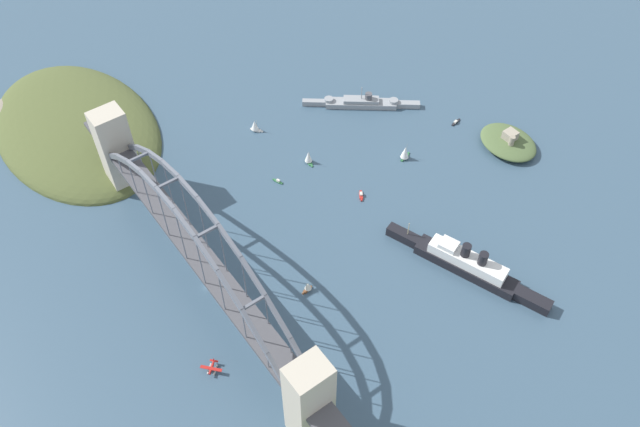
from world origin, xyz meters
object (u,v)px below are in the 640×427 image
at_px(naval_cruiser, 362,103).
at_px(seaplane_taxiing_near_bridge, 212,368).
at_px(small_boat_3, 308,286).
at_px(small_boat_5, 361,195).
at_px(ocean_liner, 467,264).
at_px(small_boat_1, 278,181).
at_px(fort_island_mid_harbor, 508,142).
at_px(small_boat_6, 456,122).
at_px(small_boat_0, 308,157).
at_px(harbor_arch_bridge, 198,254).
at_px(small_boat_2, 405,152).
at_px(small_boat_4, 255,125).

xyz_separation_m(naval_cruiser, seaplane_taxiing_near_bridge, (115.84, -191.41, -0.76)).
height_order(small_boat_3, small_boat_5, small_boat_3).
relative_size(ocean_liner, naval_cruiser, 1.43).
distance_m(ocean_liner, seaplane_taxiing_near_bridge, 151.94).
relative_size(ocean_liner, small_boat_5, 12.57).
relative_size(ocean_liner, small_boat_1, 13.31).
height_order(fort_island_mid_harbor, small_boat_1, fort_island_mid_harbor).
bearing_deg(small_boat_6, small_boat_0, -105.82).
bearing_deg(seaplane_taxiing_near_bridge, harbor_arch_bridge, 153.84).
bearing_deg(ocean_liner, small_boat_5, -171.31).
bearing_deg(fort_island_mid_harbor, small_boat_2, -117.08).
bearing_deg(small_boat_4, naval_cruiser, 72.73).
height_order(ocean_liner, naval_cruiser, ocean_liner).
distance_m(fort_island_mid_harbor, small_boat_2, 71.43).
bearing_deg(naval_cruiser, ocean_liner, -16.19).
bearing_deg(seaplane_taxiing_near_bridge, small_boat_6, 105.06).
xyz_separation_m(small_boat_3, small_boat_6, (-51.82, 164.57, -2.64)).
xyz_separation_m(seaplane_taxiing_near_bridge, small_boat_0, (-92.42, 127.30, 2.62)).
relative_size(small_boat_3, small_boat_4, 0.74).
relative_size(harbor_arch_bridge, small_boat_3, 36.45).
distance_m(harbor_arch_bridge, small_boat_2, 160.18).
xyz_separation_m(small_boat_1, small_boat_5, (41.32, 35.32, 0.06)).
bearing_deg(ocean_liner, small_boat_0, -170.34).
relative_size(small_boat_1, small_boat_4, 0.75).
distance_m(harbor_arch_bridge, small_boat_1, 94.13).
distance_m(small_boat_4, small_boat_5, 93.54).
relative_size(fort_island_mid_harbor, small_boat_0, 3.93).
bearing_deg(harbor_arch_bridge, fort_island_mid_harbor, 84.45).
xyz_separation_m(small_boat_3, small_boat_4, (-128.61, 47.70, 1.15)).
bearing_deg(small_boat_4, ocean_liner, 10.82).
distance_m(small_boat_0, small_boat_2, 63.68).
xyz_separation_m(naval_cruiser, small_boat_6, (53.26, 41.19, -2.18)).
bearing_deg(small_boat_4, small_boat_3, -20.35).
distance_m(fort_island_mid_harbor, small_boat_4, 171.95).
xyz_separation_m(naval_cruiser, fort_island_mid_harbor, (90.83, 52.73, 0.96)).
height_order(seaplane_taxiing_near_bridge, small_boat_5, seaplane_taxiing_near_bridge).
xyz_separation_m(small_boat_2, small_boat_5, (9.34, -44.34, -4.51)).
bearing_deg(small_boat_5, small_boat_0, -168.60).
bearing_deg(small_boat_1, small_boat_3, -22.66).
xyz_separation_m(small_boat_0, small_boat_2, (34.90, 53.25, 0.60)).
relative_size(fort_island_mid_harbor, small_boat_4, 4.18).
distance_m(ocean_liner, fort_island_mid_harbor, 111.39).
xyz_separation_m(naval_cruiser, small_boat_4, (-23.54, -75.68, 1.61)).
distance_m(fort_island_mid_harbor, small_boat_6, 39.42).
bearing_deg(small_boat_2, seaplane_taxiing_near_bridge, -72.33).
xyz_separation_m(fort_island_mid_harbor, small_boat_6, (-37.57, -11.54, -3.13)).
height_order(small_boat_1, small_boat_5, small_boat_5).
distance_m(small_boat_0, small_boat_4, 48.36).
xyz_separation_m(fort_island_mid_harbor, small_boat_5, (-23.17, -107.92, -3.01)).
height_order(fort_island_mid_harbor, small_boat_5, fort_island_mid_harbor).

